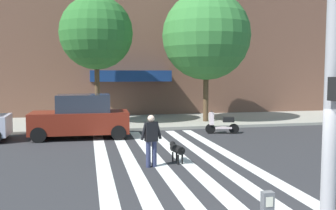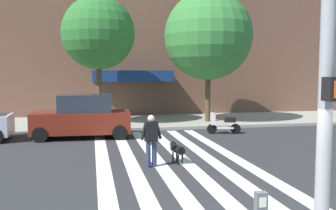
# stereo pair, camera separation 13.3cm
# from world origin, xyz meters

# --- Properties ---
(ground_plane) EXTENTS (160.00, 160.00, 0.00)m
(ground_plane) POSITION_xyz_m (0.00, 6.99, 0.00)
(ground_plane) COLOR #2B2B2D
(sidewalk_far) EXTENTS (80.00, 6.00, 0.15)m
(sidewalk_far) POSITION_xyz_m (0.00, 16.97, 0.07)
(sidewalk_far) COLOR gray
(sidewalk_far) RESTS_ON ground_plane
(crosswalk_stripes) EXTENTS (4.95, 13.37, 0.01)m
(crosswalk_stripes) POSITION_xyz_m (-0.65, 6.99, 0.00)
(crosswalk_stripes) COLOR silver
(crosswalk_stripes) RESTS_ON ground_plane
(parked_car_behind_first) EXTENTS (4.38, 2.03, 1.97)m
(parked_car_behind_first) POSITION_xyz_m (-3.64, 12.48, 0.94)
(parked_car_behind_first) COLOR maroon
(parked_car_behind_first) RESTS_ON ground_plane
(parked_scooter) EXTENTS (1.62, 0.61, 1.11)m
(parked_scooter) POSITION_xyz_m (3.02, 12.27, 0.48)
(parked_scooter) COLOR black
(parked_scooter) RESTS_ON ground_plane
(street_tree_nearest) EXTENTS (3.93, 3.93, 6.90)m
(street_tree_nearest) POSITION_xyz_m (-2.81, 15.89, 5.07)
(street_tree_nearest) COLOR #4C3823
(street_tree_nearest) RESTS_ON sidewalk_far
(street_tree_middle) EXTENTS (5.03, 5.03, 7.42)m
(street_tree_middle) POSITION_xyz_m (3.34, 15.85, 5.04)
(street_tree_middle) COLOR #4C3823
(street_tree_middle) RESTS_ON sidewalk_far
(pedestrian_dog_walker) EXTENTS (0.71, 0.30, 1.64)m
(pedestrian_dog_walker) POSITION_xyz_m (-1.42, 6.63, 0.93)
(pedestrian_dog_walker) COLOR #282D4C
(pedestrian_dog_walker) RESTS_ON ground_plane
(dog_on_leash) EXTENTS (0.37, 1.04, 0.65)m
(dog_on_leash) POSITION_xyz_m (-0.50, 7.04, 0.44)
(dog_on_leash) COLOR black
(dog_on_leash) RESTS_ON ground_plane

